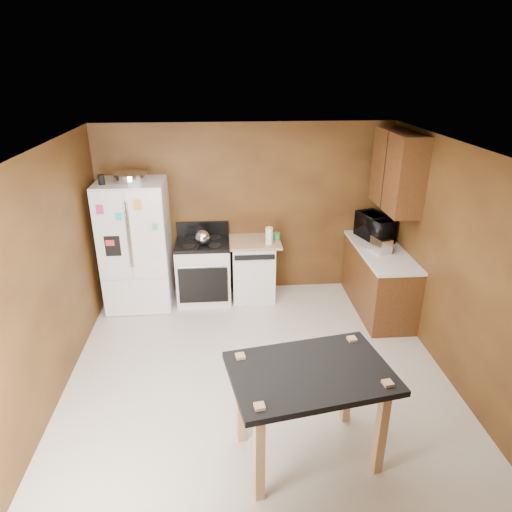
{
  "coord_description": "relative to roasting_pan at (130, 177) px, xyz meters",
  "views": [
    {
      "loc": [
        -0.35,
        -4.12,
        3.24
      ],
      "look_at": [
        0.04,
        0.85,
        1.12
      ],
      "focal_mm": 32.0,
      "sensor_mm": 36.0,
      "label": 1
    }
  ],
  "objects": [
    {
      "name": "floor",
      "position": [
        1.54,
        -1.9,
        -1.85
      ],
      "size": [
        4.5,
        4.5,
        0.0
      ],
      "primitive_type": "plane",
      "color": "beige",
      "rests_on": "ground"
    },
    {
      "name": "ceiling",
      "position": [
        1.54,
        -1.9,
        0.65
      ],
      "size": [
        4.5,
        4.5,
        0.0
      ],
      "primitive_type": "plane",
      "rotation": [
        3.14,
        0.0,
        0.0
      ],
      "color": "white",
      "rests_on": "ground"
    },
    {
      "name": "wall_back",
      "position": [
        1.54,
        0.35,
        -0.6
      ],
      "size": [
        4.2,
        0.0,
        4.2
      ],
      "primitive_type": "plane",
      "rotation": [
        1.57,
        0.0,
        0.0
      ],
      "color": "brown",
      "rests_on": "ground"
    },
    {
      "name": "wall_front",
      "position": [
        1.54,
        -4.15,
        -0.6
      ],
      "size": [
        4.2,
        0.0,
        4.2
      ],
      "primitive_type": "plane",
      "rotation": [
        -1.57,
        0.0,
        0.0
      ],
      "color": "brown",
      "rests_on": "ground"
    },
    {
      "name": "wall_left",
      "position": [
        -0.56,
        -1.9,
        -0.6
      ],
      "size": [
        0.0,
        4.5,
        4.5
      ],
      "primitive_type": "plane",
      "rotation": [
        1.57,
        0.0,
        1.57
      ],
      "color": "brown",
      "rests_on": "ground"
    },
    {
      "name": "wall_right",
      "position": [
        3.64,
        -1.9,
        -0.6
      ],
      "size": [
        0.0,
        4.5,
        4.5
      ],
      "primitive_type": "plane",
      "rotation": [
        1.57,
        0.0,
        -1.57
      ],
      "color": "brown",
      "rests_on": "ground"
    },
    {
      "name": "roasting_pan",
      "position": [
        0.0,
        0.0,
        0.0
      ],
      "size": [
        0.43,
        0.43,
        0.11
      ],
      "primitive_type": "cylinder",
      "color": "silver",
      "rests_on": "refrigerator"
    },
    {
      "name": "pen_cup",
      "position": [
        -0.34,
        -0.16,
        0.01
      ],
      "size": [
        0.08,
        0.08,
        0.12
      ],
      "primitive_type": "cylinder",
      "color": "black",
      "rests_on": "refrigerator"
    },
    {
      "name": "kettle",
      "position": [
        0.91,
        -0.08,
        -0.85
      ],
      "size": [
        0.21,
        0.21,
        0.21
      ],
      "primitive_type": "sphere",
      "color": "silver",
      "rests_on": "gas_range"
    },
    {
      "name": "paper_towel",
      "position": [
        1.83,
        -0.09,
        -0.84
      ],
      "size": [
        0.11,
        0.11,
        0.24
      ],
      "primitive_type": "cylinder",
      "rotation": [
        0.0,
        0.0,
        0.06
      ],
      "color": "white",
      "rests_on": "dishwasher"
    },
    {
      "name": "green_canister",
      "position": [
        1.96,
        0.06,
        -0.91
      ],
      "size": [
        0.11,
        0.11,
        0.1
      ],
      "primitive_type": "cylinder",
      "rotation": [
        0.0,
        0.0,
        -0.19
      ],
      "color": "#399557",
      "rests_on": "dishwasher"
    },
    {
      "name": "toaster",
      "position": [
        3.29,
        -0.52,
        -0.85
      ],
      "size": [
        0.24,
        0.31,
        0.2
      ],
      "primitive_type": "cube",
      "rotation": [
        0.0,
        0.0,
        0.27
      ],
      "color": "silver",
      "rests_on": "right_cabinets"
    },
    {
      "name": "microwave",
      "position": [
        3.35,
        -0.03,
        -0.79
      ],
      "size": [
        0.55,
        0.68,
        0.32
      ],
      "primitive_type": "imported",
      "rotation": [
        0.0,
        0.0,
        1.88
      ],
      "color": "black",
      "rests_on": "right_cabinets"
    },
    {
      "name": "refrigerator",
      "position": [
        -0.02,
        -0.03,
        -0.95
      ],
      "size": [
        0.9,
        0.8,
        1.8
      ],
      "color": "white",
      "rests_on": "ground"
    },
    {
      "name": "gas_range",
      "position": [
        0.9,
        0.03,
        -1.39
      ],
      "size": [
        0.76,
        0.68,
        1.1
      ],
      "color": "white",
      "rests_on": "ground"
    },
    {
      "name": "dishwasher",
      "position": [
        1.62,
        0.05,
        -1.4
      ],
      "size": [
        0.78,
        0.63,
        0.89
      ],
      "color": "white",
      "rests_on": "ground"
    },
    {
      "name": "right_cabinets",
      "position": [
        3.37,
        -0.42,
        -0.95
      ],
      "size": [
        0.63,
        1.58,
        2.45
      ],
      "color": "brown",
      "rests_on": "ground"
    },
    {
      "name": "island",
      "position": [
        1.87,
        -2.99,
        -1.07
      ],
      "size": [
        1.45,
        1.09,
        0.94
      ],
      "color": "black",
      "rests_on": "ground"
    }
  ]
}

